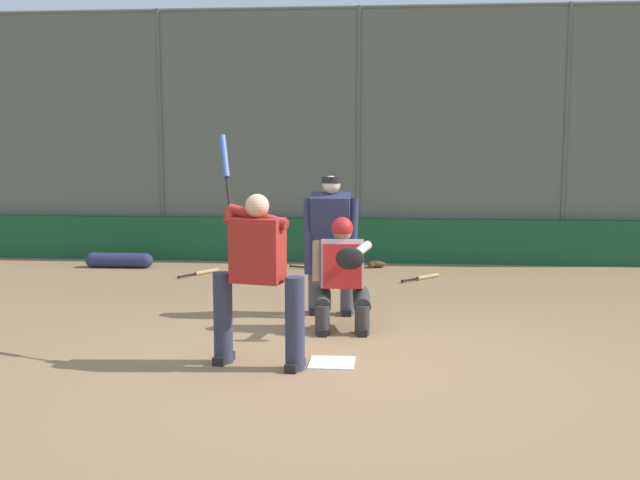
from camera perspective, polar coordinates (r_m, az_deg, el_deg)
ground_plane at (r=7.20m, az=0.91°, el=-9.37°), size 160.00×160.00×0.00m
home_plate_marker at (r=7.19m, az=0.91°, el=-9.32°), size 0.43×0.43×0.01m
backstop_fence at (r=13.12m, az=2.95°, el=8.31°), size 14.12×0.08×4.40m
padding_wall at (r=13.12m, az=2.88°, el=-0.03°), size 13.76×0.18×0.77m
bleachers_beyond at (r=15.69m, az=5.00°, el=1.53°), size 9.83×2.50×1.48m
batter_at_plate at (r=6.94m, az=-4.81°, el=-2.54°), size 0.91×0.78×2.16m
catcher_behind_plate at (r=8.27m, az=1.71°, el=-2.50°), size 0.68×0.79×1.27m
umpire_home at (r=9.00m, az=0.86°, el=-0.07°), size 0.69×0.43×1.69m
spare_bat_near_backstop at (r=11.62m, az=8.00°, el=-2.81°), size 0.61×0.64×0.07m
spare_bat_by_padding at (r=12.09m, az=-8.85°, el=-2.44°), size 0.50×0.76×0.07m
spare_bat_third_base_side at (r=12.32m, az=-0.13°, el=-2.16°), size 0.80×0.32×0.07m
fielding_glove_on_dirt at (r=12.62m, az=4.29°, el=-1.85°), size 0.31×0.24×0.11m
equipment_bag_dugout_side at (r=13.01m, az=-15.07°, el=-1.50°), size 1.16×0.25×0.25m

